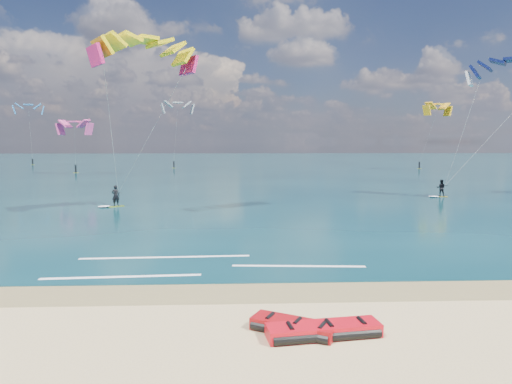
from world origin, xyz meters
TOP-DOWN VIEW (x-y plane):
  - ground at (0.00, 40.00)m, footprint 320.00×320.00m
  - wet_sand_strip at (0.00, 3.00)m, footprint 320.00×2.40m
  - sea at (0.00, 104.00)m, footprint 320.00×200.00m
  - packed_kite_left at (4.93, -0.87)m, footprint 3.58×1.65m
  - packed_kite_mid at (4.11, -0.56)m, footprint 2.89×2.29m
  - kitesurfer_main at (-5.69, 22.59)m, footprint 10.18×8.56m
  - kitesurfer_far at (25.32, 29.47)m, footprint 11.07×6.26m
  - shoreline_foam at (0.46, 6.60)m, footprint 13.50×3.66m
  - distant_kites at (-8.84, 78.88)m, footprint 91.65×32.37m

SIDE VIEW (x-z plane):
  - ground at x=0.00m, z-range 0.00..0.00m
  - packed_kite_left at x=4.93m, z-range -0.22..0.22m
  - packed_kite_mid at x=4.11m, z-range -0.21..0.21m
  - wet_sand_strip at x=0.00m, z-range 0.00..0.01m
  - sea at x=0.00m, z-range 0.00..0.04m
  - shoreline_foam at x=0.46m, z-range 0.04..0.05m
  - distant_kites at x=-8.84m, z-range -0.69..13.10m
  - kitesurfer_main at x=-5.69m, z-range 0.29..14.46m
  - kitesurfer_far at x=25.32m, z-range 0.42..14.84m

